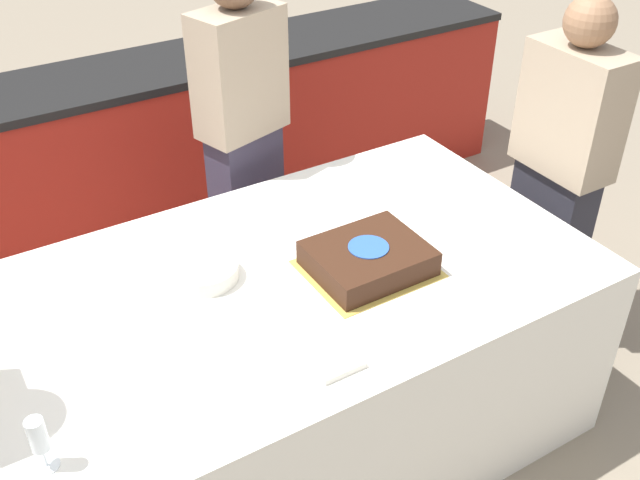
# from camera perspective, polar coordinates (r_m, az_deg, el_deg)

# --- Properties ---
(ground_plane) EXTENTS (14.00, 14.00, 0.00)m
(ground_plane) POSITION_cam_1_polar(r_m,az_deg,el_deg) (3.04, -2.02, -14.44)
(ground_plane) COLOR gray
(back_counter) EXTENTS (4.40, 0.58, 0.92)m
(back_counter) POSITION_cam_1_polar(r_m,az_deg,el_deg) (4.00, -14.15, 6.18)
(back_counter) COLOR #A82319
(back_counter) RESTS_ON ground_plane
(dining_table) EXTENTS (2.07, 1.19, 0.78)m
(dining_table) POSITION_cam_1_polar(r_m,az_deg,el_deg) (2.76, -2.19, -9.14)
(dining_table) COLOR white
(dining_table) RESTS_ON ground_plane
(cake) EXTENTS (0.42, 0.35, 0.09)m
(cake) POSITION_cam_1_polar(r_m,az_deg,el_deg) (2.51, 3.68, -1.42)
(cake) COLOR gold
(cake) RESTS_ON dining_table
(plate_stack) EXTENTS (0.22, 0.22, 0.05)m
(plate_stack) POSITION_cam_1_polar(r_m,az_deg,el_deg) (2.51, -8.76, -2.39)
(plate_stack) COLOR white
(plate_stack) RESTS_ON dining_table
(wine_glass) EXTENTS (0.06, 0.06, 0.16)m
(wine_glass) POSITION_cam_1_polar(r_m,az_deg,el_deg) (1.98, -20.68, -13.90)
(wine_glass) COLOR white
(wine_glass) RESTS_ON dining_table
(side_plate_near_cake) EXTENTS (0.20, 0.20, 0.00)m
(side_plate_near_cake) POSITION_cam_1_polar(r_m,az_deg,el_deg) (2.71, -1.78, 0.53)
(side_plate_near_cake) COLOR white
(side_plate_near_cake) RESTS_ON dining_table
(utensil_pile) EXTENTS (0.14, 0.11, 0.02)m
(utensil_pile) POSITION_cam_1_polar(r_m,az_deg,el_deg) (2.18, 1.21, -9.29)
(utensil_pile) COLOR white
(utensil_pile) RESTS_ON dining_table
(person_cutting_cake) EXTENTS (0.40, 0.30, 1.62)m
(person_cutting_cake) POSITION_cam_1_polar(r_m,az_deg,el_deg) (3.19, -5.83, 7.28)
(person_cutting_cake) COLOR #383347
(person_cutting_cake) RESTS_ON ground_plane
(person_seated_right) EXTENTS (0.20, 0.40, 1.52)m
(person_seated_right) POSITION_cam_1_polar(r_m,az_deg,el_deg) (3.20, 17.66, 4.54)
(person_seated_right) COLOR #282833
(person_seated_right) RESTS_ON ground_plane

